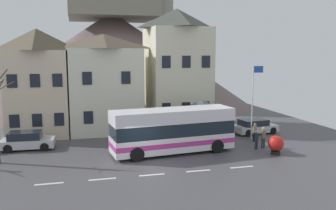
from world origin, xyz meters
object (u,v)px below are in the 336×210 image
parked_car_00 (254,126)px  parked_car_01 (27,141)px  townhouse_02 (177,69)px  pedestrian_02 (256,138)px  townhouse_00 (39,82)px  flagpole (253,96)px  pedestrian_00 (255,132)px  hilltop_castle (113,54)px  pedestrian_01 (263,135)px  transit_bus (173,131)px  harbour_buoy (276,144)px  public_bench (190,128)px  townhouse_01 (104,83)px  bus_shelter (202,106)px

parked_car_00 → parked_car_01: bearing=174.7°
townhouse_02 → pedestrian_02: 11.70m
townhouse_00 → flagpole: townhouse_00 is taller
townhouse_00 → pedestrian_00: 19.56m
hilltop_castle → parked_car_01: (-9.19, -24.14, -6.50)m
pedestrian_01 → parked_car_00: bearing=69.6°
townhouse_00 → flagpole: size_ratio=1.50×
transit_bus → parked_car_01: (-10.64, 3.79, -0.99)m
townhouse_02 → harbour_buoy: 13.37m
transit_bus → pedestrian_00: (7.62, 1.66, -0.85)m
transit_bus → pedestrian_02: 6.61m
parked_car_01 → public_bench: bearing=11.2°
transit_bus → flagpole: (7.74, 2.34, 2.07)m
pedestrian_01 → pedestrian_02: size_ratio=1.11×
townhouse_01 → public_bench: bearing=-21.9°
hilltop_castle → bus_shelter: 25.45m
pedestrian_00 → pedestrian_01: 2.06m
pedestrian_02 → harbour_buoy: 1.79m
transit_bus → townhouse_00: bearing=132.2°
hilltop_castle → pedestrian_01: (8.74, -28.28, -6.18)m
bus_shelter → parked_car_00: bus_shelter is taller
townhouse_02 → parked_car_01: townhouse_02 is taller
transit_bus → townhouse_02: bearing=66.4°
townhouse_01 → parked_car_00: size_ratio=2.16×
parked_car_00 → pedestrian_01: (-1.75, -4.73, 0.35)m
parked_car_01 → transit_bus: bearing=-16.8°
townhouse_00 → pedestrian_00: (17.70, -7.32, -3.95)m
harbour_buoy → townhouse_00: bearing=146.9°
bus_shelter → harbour_buoy: bearing=-55.9°
public_bench → flagpole: size_ratio=0.24×
transit_bus → parked_car_00: size_ratio=2.21×
hilltop_castle → transit_bus: bearing=-87.0°
townhouse_01 → flagpole: (11.98, -6.51, -0.84)m
bus_shelter → pedestrian_02: (3.09, -3.96, -2.04)m
pedestrian_01 → public_bench: size_ratio=1.10×
townhouse_02 → flagpole: size_ratio=1.83×
parked_car_01 → hilltop_castle: bearing=72.0°
bus_shelter → townhouse_01: bearing=144.2°
townhouse_00 → pedestrian_00: size_ratio=6.18×
bus_shelter → flagpole: size_ratio=0.57×
bus_shelter → harbour_buoy: 7.09m
public_bench → parked_car_00: bearing=-14.3°
bus_shelter → public_bench: size_ratio=2.40×
townhouse_02 → transit_bus: size_ratio=1.25×
bus_shelter → parked_car_01: size_ratio=0.89×
townhouse_01 → public_bench: size_ratio=6.09×
hilltop_castle → public_bench: hilltop_castle is taller
townhouse_01 → flagpole: size_ratio=1.43×
flagpole → townhouse_02: bearing=124.6°
parked_car_01 → flagpole: 18.70m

